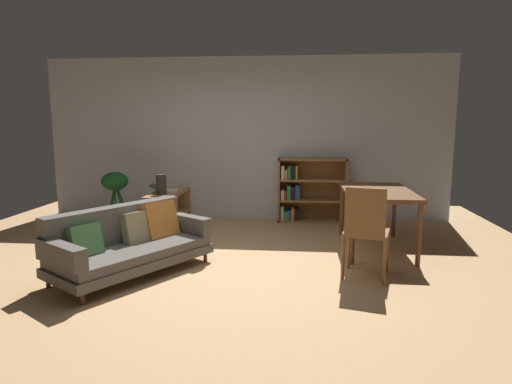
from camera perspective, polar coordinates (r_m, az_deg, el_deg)
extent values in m
plane|color=tan|center=(5.03, -5.22, -9.90)|extent=(8.16, 8.16, 0.00)
cube|color=silver|center=(7.43, -1.44, 6.96)|extent=(6.80, 0.10, 2.70)
cylinder|color=#56351E|center=(5.25, -6.65, -8.46)|extent=(0.04, 0.04, 0.11)
cylinder|color=#56351E|center=(4.36, -21.78, -12.82)|extent=(0.04, 0.04, 0.11)
cylinder|color=#56351E|center=(5.70, -11.20, -7.13)|extent=(0.04, 0.04, 0.11)
cylinder|color=#56351E|center=(4.90, -25.55, -10.64)|extent=(0.04, 0.04, 0.11)
cube|color=#56514C|center=(4.97, -15.80, -8.48)|extent=(1.57, 1.86, 0.10)
cube|color=#56514C|center=(4.94, -15.85, -7.38)|extent=(1.51, 1.78, 0.10)
cube|color=#56514C|center=(5.11, -17.86, -4.00)|extent=(1.05, 1.49, 0.41)
cube|color=#56514C|center=(5.38, -9.04, -4.09)|extent=(0.69, 0.51, 0.21)
cube|color=#56514C|center=(4.51, -24.20, -7.42)|extent=(0.69, 0.51, 0.21)
cube|color=#4C894C|center=(4.75, -21.52, -5.91)|extent=(0.36, 0.39, 0.35)
cube|color=tan|center=(5.09, -15.25, -4.46)|extent=(0.35, 0.40, 0.37)
cube|color=orange|center=(5.25, -12.54, -3.57)|extent=(0.44, 0.49, 0.44)
cube|color=olive|center=(7.07, -10.19, -1.79)|extent=(0.41, 0.04, 0.62)
cube|color=olive|center=(6.10, -12.83, -3.63)|extent=(0.41, 0.04, 0.62)
cube|color=olive|center=(6.59, -11.40, -2.99)|extent=(0.41, 1.04, 0.04)
cube|color=olive|center=(6.53, -11.49, -0.13)|extent=(0.41, 1.08, 0.04)
cube|color=olive|center=(6.65, -11.33, -5.10)|extent=(0.41, 1.04, 0.04)
cube|color=silver|center=(6.61, -11.17, 0.23)|extent=(0.26, 0.34, 0.02)
cube|color=black|center=(6.62, -12.85, 0.61)|extent=(0.24, 0.32, 0.09)
cylinder|color=#2D2823|center=(6.30, -12.31, 0.99)|extent=(0.14, 0.14, 0.28)
cylinder|color=slate|center=(6.29, -12.32, 1.50)|extent=(0.08, 0.08, 0.01)
cylinder|color=#9E9389|center=(7.19, -17.76, -3.63)|extent=(0.33, 0.33, 0.20)
cylinder|color=#195623|center=(7.07, -17.23, -0.89)|extent=(0.23, 0.07, 0.53)
cylinder|color=#195623|center=(7.23, -17.38, -0.70)|extent=(0.08, 0.30, 0.53)
cylinder|color=#195623|center=(7.17, -18.32, -1.05)|extent=(0.17, 0.08, 0.47)
cylinder|color=#195623|center=(7.07, -18.01, -1.13)|extent=(0.06, 0.16, 0.48)
ellipsoid|color=#195623|center=(7.08, -18.01, 1.35)|extent=(0.41, 0.41, 0.28)
cylinder|color=brown|center=(6.44, 11.15, -2.40)|extent=(0.06, 0.06, 0.73)
cylinder|color=brown|center=(5.16, 12.53, -5.36)|extent=(0.06, 0.06, 0.73)
cylinder|color=brown|center=(6.56, 17.64, -2.46)|extent=(0.06, 0.06, 0.73)
cylinder|color=brown|center=(5.30, 20.58, -5.34)|extent=(0.06, 0.06, 0.73)
cube|color=brown|center=(5.78, 15.56, 0.03)|extent=(0.84, 1.43, 0.05)
cylinder|color=brown|center=(5.06, 12.04, -7.21)|extent=(0.04, 0.04, 0.46)
cylinder|color=brown|center=(5.02, 16.78, -7.53)|extent=(0.04, 0.04, 0.46)
cylinder|color=brown|center=(4.68, 11.30, -8.54)|extent=(0.04, 0.04, 0.46)
cylinder|color=brown|center=(4.64, 16.44, -8.91)|extent=(0.04, 0.04, 0.46)
cube|color=brown|center=(4.78, 14.26, -5.15)|extent=(0.55, 0.54, 0.04)
cube|color=brown|center=(4.52, 14.10, -2.53)|extent=(0.40, 0.14, 0.49)
cube|color=olive|center=(7.22, 3.04, 0.33)|extent=(0.04, 0.35, 1.06)
cube|color=olive|center=(7.26, 11.59, 0.19)|extent=(0.04, 0.35, 1.06)
cube|color=olive|center=(7.16, 7.41, 4.30)|extent=(1.12, 0.35, 0.04)
cube|color=olive|center=(7.32, 7.24, -3.69)|extent=(1.12, 0.35, 0.04)
cube|color=olive|center=(7.37, 7.29, 0.45)|extent=(1.08, 0.04, 1.06)
cube|color=olive|center=(7.25, 7.30, -1.06)|extent=(1.08, 0.33, 0.04)
cube|color=olive|center=(7.20, 7.35, 1.59)|extent=(1.08, 0.33, 0.04)
cube|color=silver|center=(7.27, 3.49, -2.68)|extent=(0.05, 0.26, 0.22)
cube|color=#337F47|center=(7.27, 3.97, -2.98)|extent=(0.06, 0.23, 0.15)
cube|color=#2D5199|center=(7.27, 4.40, -2.94)|extent=(0.04, 0.24, 0.16)
cube|color=orange|center=(7.26, 4.84, -2.82)|extent=(0.05, 0.22, 0.19)
cube|color=black|center=(7.26, 5.36, -2.83)|extent=(0.06, 0.23, 0.19)
cube|color=silver|center=(7.22, 3.52, -0.28)|extent=(0.05, 0.29, 0.15)
cube|color=red|center=(7.21, 3.87, -0.30)|extent=(0.03, 0.27, 0.15)
cube|color=#337F47|center=(7.20, 4.34, 0.01)|extent=(0.06, 0.25, 0.23)
cube|color=black|center=(7.20, 4.89, -0.08)|extent=(0.06, 0.26, 0.21)
cube|color=#2D5199|center=(7.19, 5.45, 0.01)|extent=(0.07, 0.21, 0.24)
cube|color=silver|center=(7.16, 3.56, 2.61)|extent=(0.05, 0.27, 0.21)
cube|color=gold|center=(7.15, 3.96, 2.36)|extent=(0.04, 0.22, 0.15)
cube|color=#337F47|center=(7.14, 4.37, 2.58)|extent=(0.05, 0.21, 0.21)
cube|color=black|center=(7.14, 4.88, 2.61)|extent=(0.06, 0.21, 0.22)
cube|color=gold|center=(7.14, 5.34, 2.56)|extent=(0.03, 0.21, 0.21)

